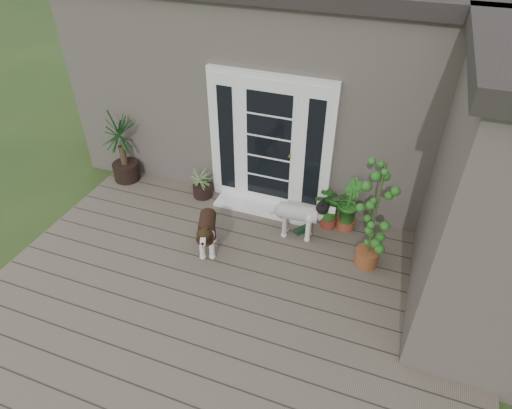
% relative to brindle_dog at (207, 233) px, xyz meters
% --- Properties ---
extents(deck, '(6.20, 4.60, 0.12)m').
position_rel_brindle_dog_xyz_m(deck, '(0.63, -0.83, -0.37)').
color(deck, '#6B5B4C').
rests_on(deck, ground).
extents(house_main, '(7.40, 4.00, 3.10)m').
position_rel_brindle_dog_xyz_m(house_main, '(0.63, 3.42, 1.12)').
color(house_main, '#665E54').
rests_on(house_main, ground).
extents(door_unit, '(1.90, 0.14, 2.15)m').
position_rel_brindle_dog_xyz_m(door_unit, '(0.43, 1.37, 0.76)').
color(door_unit, white).
rests_on(door_unit, deck).
extents(door_step, '(1.60, 0.40, 0.05)m').
position_rel_brindle_dog_xyz_m(door_step, '(0.43, 1.17, -0.29)').
color(door_step, white).
rests_on(door_step, deck).
extents(brindle_dog, '(0.56, 0.81, 0.62)m').
position_rel_brindle_dog_xyz_m(brindle_dog, '(0.00, 0.00, 0.00)').
color(brindle_dog, '#361E13').
rests_on(brindle_dog, deck).
extents(white_dog, '(0.78, 0.38, 0.63)m').
position_rel_brindle_dog_xyz_m(white_dog, '(1.09, 0.73, 0.00)').
color(white_dog, white).
rests_on(white_dog, deck).
extents(spider_plant, '(0.57, 0.57, 0.56)m').
position_rel_brindle_dog_xyz_m(spider_plant, '(-0.65, 1.17, -0.03)').
color(spider_plant, '#829A5E').
rests_on(spider_plant, deck).
extents(yucca, '(1.08, 1.08, 1.22)m').
position_rel_brindle_dog_xyz_m(yucca, '(-2.11, 1.17, 0.30)').
color(yucca, black).
rests_on(yucca, deck).
extents(herb_a, '(0.62, 0.62, 0.62)m').
position_rel_brindle_dog_xyz_m(herb_a, '(1.47, 1.13, -0.00)').
color(herb_a, '#22601B').
rests_on(herb_a, deck).
extents(herb_b, '(0.48, 0.48, 0.61)m').
position_rel_brindle_dog_xyz_m(herb_b, '(1.72, 1.17, -0.01)').
color(herb_b, '#235016').
rests_on(herb_b, deck).
extents(herb_c, '(0.42, 0.42, 0.48)m').
position_rel_brindle_dog_xyz_m(herb_c, '(2.94, 0.89, -0.07)').
color(herb_c, '#2D621C').
rests_on(herb_c, deck).
extents(sapling, '(0.64, 0.64, 1.68)m').
position_rel_brindle_dog_xyz_m(sapling, '(2.14, 0.50, 0.53)').
color(sapling, '#1B5718').
rests_on(sapling, deck).
extents(clog_left, '(0.21, 0.29, 0.08)m').
position_rel_brindle_dog_xyz_m(clog_left, '(0.75, 1.09, -0.27)').
color(clog_left, '#13311D').
rests_on(clog_left, deck).
extents(clog_right, '(0.28, 0.31, 0.09)m').
position_rel_brindle_dog_xyz_m(clog_right, '(1.14, 0.85, -0.27)').
color(clog_right, '#13301C').
rests_on(clog_right, deck).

